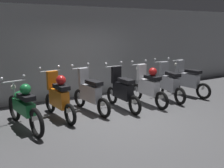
{
  "coord_description": "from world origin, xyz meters",
  "views": [
    {
      "loc": [
        -3.11,
        -5.03,
        2.28
      ],
      "look_at": [
        0.14,
        0.73,
        0.75
      ],
      "focal_mm": 39.66,
      "sensor_mm": 36.0,
      "label": 1
    }
  ],
  "objects": [
    {
      "name": "motorbike_slot_4",
      "position": [
        0.45,
        0.7,
        0.53
      ],
      "size": [
        0.59,
        1.68,
        1.29
      ],
      "color": "black",
      "rests_on": "ground"
    },
    {
      "name": "motorbike_slot_1",
      "position": [
        -2.23,
        0.6,
        0.53
      ],
      "size": [
        0.62,
        1.93,
        1.15
      ],
      "color": "black",
      "rests_on": "ground"
    },
    {
      "name": "motorbike_slot_7",
      "position": [
        3.12,
        0.83,
        0.52
      ],
      "size": [
        0.56,
        1.67,
        1.18
      ],
      "color": "black",
      "rests_on": "ground"
    },
    {
      "name": "ground_plane",
      "position": [
        0.0,
        0.0,
        0.0
      ],
      "size": [
        80.0,
        80.0,
        0.0
      ],
      "primitive_type": "plane",
      "color": "#4C4C4F"
    },
    {
      "name": "motorbike_slot_5",
      "position": [
        1.34,
        0.67,
        0.57
      ],
      "size": [
        0.59,
        1.68,
        1.29
      ],
      "color": "black",
      "rests_on": "ground"
    },
    {
      "name": "motorbike_slot_3",
      "position": [
        -0.45,
        0.91,
        0.53
      ],
      "size": [
        0.58,
        1.67,
        1.29
      ],
      "color": "black",
      "rests_on": "ground"
    },
    {
      "name": "back_wall",
      "position": [
        0.0,
        2.65,
        1.46
      ],
      "size": [
        16.0,
        0.3,
        2.92
      ],
      "primitive_type": "cube",
      "color": "gray",
      "rests_on": "ground"
    },
    {
      "name": "motorbike_slot_6",
      "position": [
        2.24,
        0.77,
        0.53
      ],
      "size": [
        0.59,
        1.68,
        1.29
      ],
      "color": "black",
      "rests_on": "ground"
    },
    {
      "name": "motorbike_slot_2",
      "position": [
        -1.34,
        0.85,
        0.57
      ],
      "size": [
        0.59,
        1.68,
        1.29
      ],
      "color": "black",
      "rests_on": "ground"
    }
  ]
}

